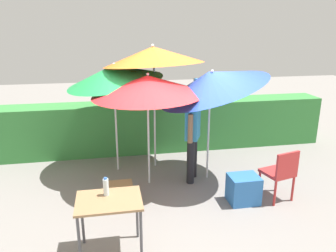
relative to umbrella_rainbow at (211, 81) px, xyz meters
The scene contains 12 objects.
ground_plane 2.04m from the umbrella_rainbow, 157.08° to the right, with size 24.00×24.00×0.00m, color gray.
hedge_row 2.32m from the umbrella_rainbow, 113.69° to the left, with size 8.00×0.70×1.13m, color #38843D.
umbrella_rainbow is the anchor object (origin of this frame).
umbrella_orange 1.25m from the umbrella_rainbow, 138.91° to the left, with size 1.93×1.93×2.53m.
umbrella_yellow 1.11m from the umbrella_rainbow, behind, with size 1.94×1.93×2.04m.
umbrella_navy 1.80m from the umbrella_rainbow, 156.75° to the left, with size 1.83×1.81×2.26m.
person_vendor 0.98m from the umbrella_rainbow, behind, with size 0.35×0.54×1.88m.
chair_plastic 1.90m from the umbrella_rainbow, 46.54° to the right, with size 0.54×0.54×0.89m.
cooler_box 1.90m from the umbrella_rainbow, 70.98° to the right, with size 0.48×0.40×0.46m, color #2D6BB7.
crate_cardboard 2.46m from the umbrella_rainbow, 160.42° to the right, with size 0.42×0.36×0.33m, color #9E7A4C.
folding_table 2.84m from the umbrella_rainbow, 135.48° to the right, with size 0.80×0.60×0.76m.
bottle_water 2.71m from the umbrella_rainbow, 137.81° to the right, with size 0.07×0.07×0.24m.
Camera 1 is at (-1.01, -5.11, 2.79)m, focal length 35.04 mm.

